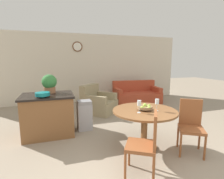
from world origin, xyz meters
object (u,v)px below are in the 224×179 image
at_px(wine_glass_left, 139,104).
at_px(trash_bin, 85,115).
at_px(dining_chair_near_left, 146,141).
at_px(teal_bowl, 43,94).
at_px(wine_glass_right, 157,102).
at_px(kitchen_island, 48,114).
at_px(dining_chair_near_right, 191,124).
at_px(armchair, 98,103).
at_px(fruit_bowl, 145,107).
at_px(potted_plant, 49,83).
at_px(dining_table, 144,119).
at_px(couch, 136,95).

relative_size(wine_glass_left, trash_bin, 0.31).
relative_size(dining_chair_near_left, wine_glass_left, 4.29).
distance_m(dining_chair_near_left, teal_bowl, 2.33).
distance_m(wine_glass_right, kitchen_island, 2.41).
xyz_separation_m(dining_chair_near_right, kitchen_island, (-2.49, 1.64, -0.07)).
distance_m(kitchen_island, armchair, 1.94).
relative_size(dining_chair_near_left, dining_chair_near_right, 1.00).
xyz_separation_m(dining_chair_near_right, fruit_bowl, (-0.74, 0.38, 0.28)).
bearing_deg(dining_chair_near_right, fruit_bowl, 5.19).
bearing_deg(wine_glass_left, potted_plant, 133.22).
relative_size(dining_table, armchair, 0.96).
xyz_separation_m(dining_chair_near_left, teal_bowl, (-1.44, 1.77, 0.45)).
distance_m(wine_glass_right, trash_bin, 1.87).
bearing_deg(fruit_bowl, couch, 65.90).
bearing_deg(wine_glass_right, dining_table, 147.41).
bearing_deg(couch, dining_chair_near_left, -110.13).
distance_m(dining_table, teal_bowl, 2.13).
bearing_deg(armchair, wine_glass_left, -132.76).
xyz_separation_m(dining_chair_near_left, wine_glass_right, (0.56, 0.63, 0.39)).
bearing_deg(dining_chair_near_left, fruit_bowl, 5.28).
height_order(wine_glass_left, armchair, wine_glass_left).
bearing_deg(fruit_bowl, potted_plant, 138.68).
relative_size(dining_chair_near_left, fruit_bowl, 3.43).
bearing_deg(kitchen_island, fruit_bowl, -35.78).
height_order(dining_chair_near_right, wine_glass_left, wine_glass_left).
height_order(dining_chair_near_left, kitchen_island, dining_chair_near_left).
relative_size(dining_table, trash_bin, 1.68).
height_order(dining_chair_near_right, potted_plant, potted_plant).
xyz_separation_m(dining_chair_near_right, armchair, (-1.03, 2.90, -0.23)).
xyz_separation_m(potted_plant, couch, (3.19, 1.88, -0.85)).
distance_m(dining_chair_near_right, couch, 3.83).
distance_m(kitchen_island, trash_bin, 0.83).
xyz_separation_m(dining_table, kitchen_island, (-1.74, 1.26, -0.12)).
bearing_deg(fruit_bowl, kitchen_island, 144.22).
distance_m(wine_glass_left, wine_glass_right, 0.36).
bearing_deg(teal_bowl, fruit_bowl, -29.30).
distance_m(teal_bowl, couch, 4.13).
height_order(potted_plant, couch, potted_plant).
distance_m(wine_glass_right, couch, 3.78).
xyz_separation_m(dining_table, wine_glass_right, (0.18, -0.12, 0.34)).
height_order(dining_table, trash_bin, dining_table).
relative_size(dining_chair_near_left, armchair, 0.77).
xyz_separation_m(fruit_bowl, kitchen_island, (-1.74, 1.26, -0.35)).
bearing_deg(wine_glass_left, dining_table, 33.23).
relative_size(dining_chair_near_left, trash_bin, 1.35).
height_order(teal_bowl, couch, teal_bowl).
bearing_deg(kitchen_island, dining_chair_near_right, -33.34).
bearing_deg(teal_bowl, wine_glass_right, -29.65).
xyz_separation_m(wine_glass_left, kitchen_island, (-1.56, 1.38, -0.46)).
bearing_deg(dining_table, fruit_bowl, 47.96).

